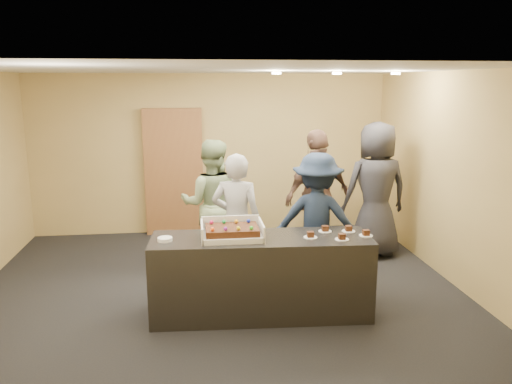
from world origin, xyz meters
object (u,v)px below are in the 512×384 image
(person_brown_extra, at_px, (318,196))
(person_server_grey, at_px, (237,222))
(serving_counter, at_px, (261,276))
(person_sage_man, at_px, (212,204))
(sheet_cake, at_px, (232,230))
(person_navy_man, at_px, (317,220))
(storage_cabinet, at_px, (174,172))
(person_dark_suit, at_px, (376,190))
(cake_box, at_px, (232,234))
(plate_stack, at_px, (165,239))

(person_brown_extra, bearing_deg, person_server_grey, 7.86)
(serving_counter, relative_size, person_sage_man, 1.34)
(sheet_cake, distance_m, person_navy_man, 1.39)
(sheet_cake, xyz_separation_m, person_sage_man, (-0.16, 1.62, -0.10))
(person_brown_extra, bearing_deg, storage_cabinet, -64.03)
(storage_cabinet, distance_m, person_dark_suit, 3.35)
(cake_box, distance_m, person_navy_man, 1.37)
(person_dark_suit, bearing_deg, sheet_cake, 33.79)
(cake_box, distance_m, person_brown_extra, 2.13)
(serving_counter, height_order, person_server_grey, person_server_grey)
(serving_counter, height_order, person_dark_suit, person_dark_suit)
(person_sage_man, relative_size, person_brown_extra, 0.94)
(storage_cabinet, relative_size, person_brown_extra, 1.12)
(cake_box, xyz_separation_m, sheet_cake, (-0.00, -0.02, 0.05))
(person_server_grey, distance_m, person_sage_man, 0.86)
(plate_stack, distance_m, person_navy_man, 2.02)
(plate_stack, bearing_deg, person_brown_extra, 38.82)
(serving_counter, relative_size, person_brown_extra, 1.25)
(cake_box, height_order, person_server_grey, person_server_grey)
(person_navy_man, distance_m, person_brown_extra, 0.92)
(cake_box, relative_size, person_brown_extra, 0.35)
(sheet_cake, xyz_separation_m, person_dark_suit, (2.26, 1.76, 0.01))
(sheet_cake, bearing_deg, person_navy_man, 34.63)
(sheet_cake, distance_m, person_brown_extra, 2.15)
(person_server_grey, relative_size, person_navy_man, 1.01)
(plate_stack, relative_size, person_navy_man, 0.09)
(sheet_cake, height_order, person_server_grey, person_server_grey)
(person_navy_man, distance_m, person_dark_suit, 1.50)
(person_brown_extra, distance_m, person_dark_suit, 0.90)
(storage_cabinet, relative_size, plate_stack, 13.61)
(storage_cabinet, height_order, person_dark_suit, storage_cabinet)
(serving_counter, xyz_separation_m, cake_box, (-0.32, 0.02, 0.50))
(plate_stack, bearing_deg, person_server_grey, 44.23)
(cake_box, xyz_separation_m, person_navy_man, (1.14, 0.76, -0.09))
(plate_stack, height_order, person_sage_man, person_sage_man)
(cake_box, bearing_deg, sheet_cake, -90.89)
(sheet_cake, height_order, plate_stack, sheet_cake)
(person_sage_man, bearing_deg, sheet_cake, 101.73)
(person_server_grey, height_order, person_sage_man, person_sage_man)
(plate_stack, xyz_separation_m, person_dark_suit, (2.98, 1.77, 0.08))
(person_navy_man, bearing_deg, person_sage_man, -14.63)
(cake_box, relative_size, person_sage_man, 0.37)
(storage_cabinet, height_order, person_server_grey, storage_cabinet)
(plate_stack, bearing_deg, cake_box, 2.19)
(person_navy_man, bearing_deg, sheet_cake, 52.81)
(serving_counter, height_order, person_navy_man, person_navy_man)
(plate_stack, xyz_separation_m, person_sage_man, (0.56, 1.63, -0.02))
(storage_cabinet, bearing_deg, plate_stack, -89.70)
(person_server_grey, xyz_separation_m, person_navy_man, (1.02, -0.02, -0.01))
(storage_cabinet, relative_size, person_sage_man, 1.19)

